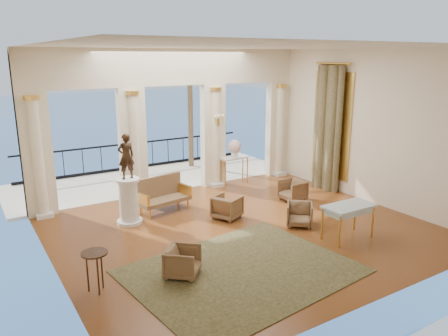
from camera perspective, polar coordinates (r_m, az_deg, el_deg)
floor at (r=11.19m, az=2.50°, el=-8.09°), size 9.00×9.00×0.00m
room_walls at (r=9.54m, az=6.50°, el=5.87°), size 9.00×9.00×9.00m
arcade at (r=13.75m, az=-6.48°, el=7.26°), size 9.00×0.56×4.50m
terrace at (r=16.06m, az=-9.27°, el=-1.39°), size 10.00×3.60×0.10m
balustrade at (r=17.39m, az=-11.39°, el=1.30°), size 9.00×0.06×1.03m
palm_tree at (r=17.03m, az=-4.55°, el=13.78°), size 2.00×2.00×4.50m
sea at (r=69.52m, az=-26.81°, el=4.43°), size 160.00×160.00×0.00m
curtain at (r=14.43m, az=13.37°, el=5.04°), size 0.33×1.40×4.09m
window_frame at (r=14.55m, az=13.91°, el=5.41°), size 0.04×1.60×3.40m
wall_sconce at (r=14.19m, az=-0.75°, el=6.13°), size 0.30×0.11×0.33m
rug at (r=9.19m, az=2.36°, el=-13.29°), size 4.73×3.87×0.02m
armchair_a at (r=8.93m, az=-5.42°, el=-11.93°), size 0.88×0.88×0.66m
armchair_b at (r=11.52m, az=9.84°, el=-5.85°), size 0.88×0.88×0.66m
armchair_c at (r=13.43m, az=8.96°, el=-2.78°), size 0.65×0.69×0.69m
armchair_d at (r=11.84m, az=0.42°, el=-4.97°), size 0.86×0.88×0.69m
settee at (r=12.48m, az=-8.09°, el=-3.40°), size 1.57×0.87×0.99m
game_table at (r=10.84m, az=15.97°, el=-5.14°), size 1.23×0.68×0.84m
pedestal at (r=11.67m, az=-12.34°, el=-4.35°), size 0.67×0.67×1.22m
statue at (r=11.34m, az=-12.67°, el=1.50°), size 0.43×0.29×1.17m
console_table at (r=14.85m, az=1.36°, el=0.83°), size 1.03×0.47×0.95m
urn at (r=14.74m, az=1.37°, el=2.71°), size 0.45×0.45×0.59m
side_table at (r=8.53m, az=-16.54°, el=-11.19°), size 0.49×0.49×0.79m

